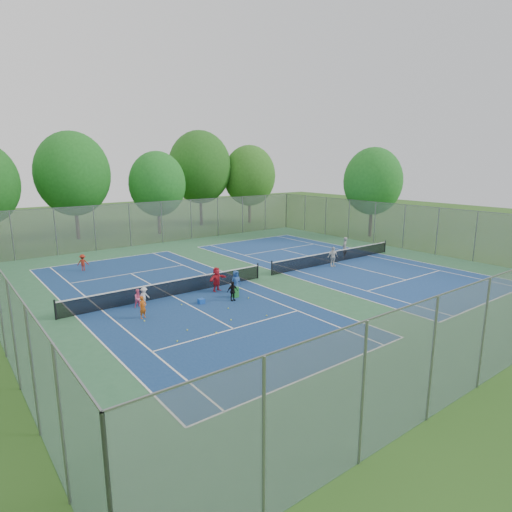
{
  "coord_description": "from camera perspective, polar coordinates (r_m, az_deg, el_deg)",
  "views": [
    {
      "loc": [
        -17.7,
        -22.14,
        7.78
      ],
      "look_at": [
        0.0,
        1.0,
        1.3
      ],
      "focal_mm": 30.0,
      "sensor_mm": 36.0,
      "label": 1
    }
  ],
  "objects": [
    {
      "name": "tennis_ball_6",
      "position": [
        20.56,
        -9.15,
        -9.77
      ],
      "size": [
        0.07,
        0.07,
        0.07
      ],
      "primitive_type": "sphere",
      "color": "#BFCD2F",
      "rests_on": "ground"
    },
    {
      "name": "tree_nr",
      "position": [
        53.31,
        -7.51,
        11.65
      ],
      "size": [
        7.6,
        7.6,
        11.42
      ],
      "color": "#443326",
      "rests_on": "ground"
    },
    {
      "name": "ball_hopper",
      "position": [
        25.01,
        -2.78,
        -4.86
      ],
      "size": [
        0.32,
        0.32,
        0.62
      ],
      "primitive_type": "cube",
      "rotation": [
        0.0,
        0.0,
        -0.02
      ],
      "color": "#258A33",
      "rests_on": "ground"
    },
    {
      "name": "student_c",
      "position": [
        24.35,
        -14.69,
        -5.22
      ],
      "size": [
        0.76,
        0.58,
        1.05
      ],
      "primitive_type": "imported",
      "rotation": [
        0.0,
        0.0,
        0.32
      ],
      "color": "silver",
      "rests_on": "ground"
    },
    {
      "name": "instructor",
      "position": [
        35.7,
        11.71,
        1.11
      ],
      "size": [
        0.75,
        0.71,
        1.73
      ],
      "primitive_type": "imported",
      "rotation": [
        0.0,
        0.0,
        3.79
      ],
      "color": "gray",
      "rests_on": "ground"
    },
    {
      "name": "tennis_ball_4",
      "position": [
        21.56,
        -3.36,
        -8.54
      ],
      "size": [
        0.07,
        0.07,
        0.07
      ],
      "primitive_type": "sphere",
      "color": "#CAF037",
      "rests_on": "ground"
    },
    {
      "name": "tennis_ball_2",
      "position": [
        22.1,
        1.43,
        -7.98
      ],
      "size": [
        0.07,
        0.07,
        0.07
      ],
      "primitive_type": "sphere",
      "color": "#BED030",
      "rests_on": "ground"
    },
    {
      "name": "tree_ne",
      "position": [
        54.96,
        -0.89,
        10.65
      ],
      "size": [
        6.6,
        6.6,
        9.77
      ],
      "color": "#443326",
      "rests_on": "ground"
    },
    {
      "name": "court_pad",
      "position": [
        29.39,
        1.19,
        -2.8
      ],
      "size": [
        32.0,
        32.0,
        0.01
      ],
      "primitive_type": "cube",
      "color": "#2F643F",
      "rests_on": "ground"
    },
    {
      "name": "fence_north",
      "position": [
        42.44,
        -12.44,
        4.42
      ],
      "size": [
        32.0,
        0.1,
        4.0
      ],
      "primitive_type": "cube",
      "color": "gray",
      "rests_on": "ground"
    },
    {
      "name": "student_b",
      "position": [
        24.13,
        -15.4,
        -5.46
      ],
      "size": [
        0.52,
        0.42,
        1.03
      ],
      "primitive_type": "imported",
      "rotation": [
        0.0,
        0.0,
        -0.06
      ],
      "color": "#F55F8D",
      "rests_on": "ground"
    },
    {
      "name": "ground",
      "position": [
        29.39,
        1.19,
        -2.81
      ],
      "size": [
        120.0,
        120.0,
        0.0
      ],
      "primitive_type": "plane",
      "color": "#2B561B",
      "rests_on": "ground"
    },
    {
      "name": "child_far_baseline",
      "position": [
        33.37,
        -22.08,
        -0.81
      ],
      "size": [
        0.89,
        0.72,
        1.21
      ],
      "primitive_type": "imported",
      "rotation": [
        0.0,
        0.0,
        2.74
      ],
      "color": "#A32617",
      "rests_on": "ground"
    },
    {
      "name": "tennis_ball_7",
      "position": [
        23.18,
        -3.73,
        -7.01
      ],
      "size": [
        0.07,
        0.07,
        0.07
      ],
      "primitive_type": "sphere",
      "color": "#BCE435",
      "rests_on": "ground"
    },
    {
      "name": "fence_east",
      "position": [
        40.73,
        19.12,
        3.69
      ],
      "size": [
        0.1,
        32.0,
        4.0
      ],
      "primitive_type": "cube",
      "rotation": [
        0.0,
        0.0,
        1.57
      ],
      "color": "gray",
      "rests_on": "ground"
    },
    {
      "name": "tennis_ball_0",
      "position": [
        20.1,
        -5.32,
        -10.18
      ],
      "size": [
        0.07,
        0.07,
        0.07
      ],
      "primitive_type": "sphere",
      "color": "#B9CF30",
      "rests_on": "ground"
    },
    {
      "name": "net_right",
      "position": [
        33.97,
        10.46,
        -0.12
      ],
      "size": [
        12.87,
        0.1,
        0.91
      ],
      "primitive_type": "cube",
      "color": "black",
      "rests_on": "ground"
    },
    {
      "name": "court_left",
      "position": [
        25.79,
        -11.12,
        -5.23
      ],
      "size": [
        10.97,
        23.77,
        0.01
      ],
      "primitive_type": "cube",
      "color": "navy",
      "rests_on": "court_pad"
    },
    {
      "name": "tree_nc",
      "position": [
        47.48,
        -13.03,
        9.35
      ],
      "size": [
        6.0,
        6.0,
        8.85
      ],
      "color": "#443326",
      "rests_on": "ground"
    },
    {
      "name": "student_d",
      "position": [
        24.33,
        -3.15,
        -4.71
      ],
      "size": [
        0.7,
        0.35,
        1.15
      ],
      "primitive_type": "imported",
      "rotation": [
        0.0,
        0.0,
        -0.1
      ],
      "color": "black",
      "rests_on": "ground"
    },
    {
      "name": "tennis_ball_5",
      "position": [
        24.8,
        -1.01,
        -5.66
      ],
      "size": [
        0.07,
        0.07,
        0.07
      ],
      "primitive_type": "sphere",
      "color": "#BAD732",
      "rests_on": "ground"
    },
    {
      "name": "tennis_ball_8",
      "position": [
        19.45,
        -10.46,
        -11.15
      ],
      "size": [
        0.07,
        0.07,
        0.07
      ],
      "primitive_type": "sphere",
      "color": "#B1D631",
      "rests_on": "ground"
    },
    {
      "name": "teen_court_b",
      "position": [
        32.6,
        10.2,
        -0.1
      ],
      "size": [
        0.94,
        0.53,
        1.51
      ],
      "primitive_type": "imported",
      "rotation": [
        0.0,
        0.0,
        -0.18
      ],
      "color": "silver",
      "rests_on": "ground"
    },
    {
      "name": "ball_crate",
      "position": [
        24.16,
        -7.31,
        -6.0
      ],
      "size": [
        0.33,
        0.33,
        0.28
      ],
      "primitive_type": "cube",
      "rotation": [
        0.0,
        0.0,
        0.0
      ],
      "color": "#174BB1",
      "rests_on": "ground"
    },
    {
      "name": "net_left",
      "position": [
        25.66,
        -11.16,
        -4.29
      ],
      "size": [
        12.87,
        0.1,
        0.91
      ],
      "primitive_type": "cube",
      "color": "black",
      "rests_on": "ground"
    },
    {
      "name": "court_right",
      "position": [
        34.07,
        10.43,
        -0.84
      ],
      "size": [
        10.97,
        23.77,
        0.01
      ],
      "primitive_type": "cube",
      "color": "navy",
      "rests_on": "court_pad"
    },
    {
      "name": "tennis_ball_1",
      "position": [
        22.1,
        -14.65,
        -8.41
      ],
      "size": [
        0.07,
        0.07,
        0.07
      ],
      "primitive_type": "sphere",
      "color": "#E7F539",
      "rests_on": "ground"
    },
    {
      "name": "student_e",
      "position": [
        25.92,
        -2.7,
        -3.39
      ],
      "size": [
        0.66,
        0.43,
        1.35
      ],
      "primitive_type": "imported",
      "rotation": [
        0.0,
        0.0,
        0.0
      ],
      "color": "#295196",
      "rests_on": "ground"
    },
    {
      "name": "student_a",
      "position": [
        22.41,
        -14.86,
        -6.62
      ],
      "size": [
        0.5,
        0.42,
        1.17
      ],
      "primitive_type": "imported",
      "rotation": [
        0.0,
        0.0,
        0.39
      ],
      "color": "#BF5112",
      "rests_on": "ground"
    },
    {
      "name": "tree_nl",
      "position": [
        46.65,
        -23.25,
        10.03
      ],
      "size": [
        7.2,
        7.2,
        10.69
      ],
      "color": "#443326",
      "rests_on": "ground"
    },
    {
      "name": "tree_side_e",
      "position": [
        46.29,
        15.31,
        9.58
      ],
      "size": [
        6.0,
        6.0,
        9.2
      ],
      "color": "#443326",
      "rests_on": "ground"
    },
    {
      "name": "student_f",
      "position": [
        26.13,
        -5.27,
        -3.12
      ],
      "size": [
        1.46,
        0.77,
        1.51
      ],
      "primitive_type": "imported",
      "rotation": [
        0.0,
        0.0,
        0.25
      ],
      "color": "red",
      "rests_on": "ground"
    },
    {
      "name": "tennis_ball_3",
      "position": [
        26.58,
        -2.0,
        -4.41
      ],
      "size": [
        0.07,
        0.07,
        0.07
      ],
      "primitive_type": "sphere",
      "color": "#C7E334",
      "rests_on": "ground"
    },
    {
      "name": "tennis_ball_9",
      "position": [
        24.07,
        -9.9,
        -6.43
      ],
      "size": [
        0.07,
        0.07,
        0.07
      ],
      "primitive_type": "sphere",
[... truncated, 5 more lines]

